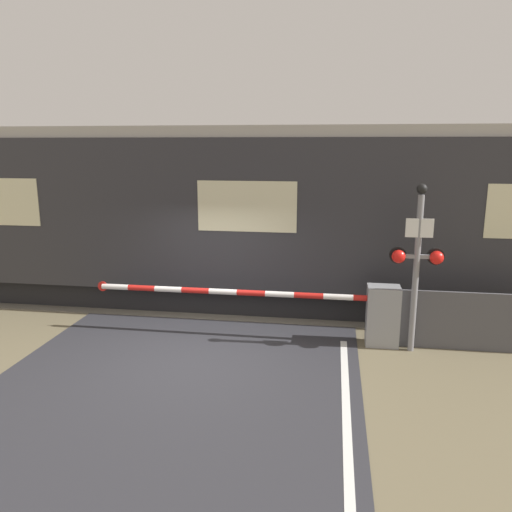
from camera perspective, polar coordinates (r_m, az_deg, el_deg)
ground_plane at (r=9.22m, az=-7.08°, el=-11.13°), size 80.00×80.00×0.00m
track_bed at (r=12.28m, az=-2.78°, el=-4.80°), size 36.00×3.20×0.13m
train at (r=11.72m, az=0.19°, el=4.72°), size 20.50×2.96×4.08m
crossing_barrier at (r=9.62m, az=11.25°, el=-6.20°), size 5.95×0.44×1.14m
signal_post at (r=9.23m, az=17.93°, el=-0.27°), size 0.95×0.26×3.05m
roadside_fence at (r=9.93m, az=23.08°, el=-6.91°), size 3.40×0.06×1.10m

